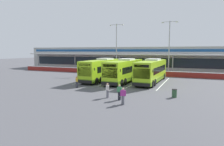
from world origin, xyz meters
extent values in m
plane|color=#4C4C51|center=(0.00, 0.00, 0.00)|extent=(200.00, 200.00, 0.00)
cube|color=#B7B7B2|center=(0.00, 27.00, 2.75)|extent=(70.00, 10.00, 5.50)
cube|color=#19232D|center=(0.00, 21.98, 2.30)|extent=(66.00, 0.08, 2.20)
cube|color=navy|center=(0.00, 21.97, 5.15)|extent=(68.00, 0.08, 0.60)
cube|color=beige|center=(0.00, 20.50, 4.20)|extent=(67.00, 3.00, 0.24)
cube|color=gray|center=(0.00, 27.00, 5.75)|extent=(70.00, 10.00, 0.50)
cylinder|color=#999999|center=(-31.00, 19.30, 2.10)|extent=(0.20, 0.20, 4.20)
cylinder|color=#999999|center=(-18.60, 19.30, 2.10)|extent=(0.20, 0.20, 4.20)
cylinder|color=#999999|center=(-6.20, 19.30, 2.10)|extent=(0.20, 0.20, 4.20)
cylinder|color=#999999|center=(6.20, 19.30, 2.10)|extent=(0.20, 0.20, 4.20)
cube|color=maroon|center=(0.00, 14.50, 0.50)|extent=(60.00, 0.36, 1.00)
cube|color=#B2B2B2|center=(0.00, 14.50, 1.05)|extent=(60.00, 0.40, 0.10)
cube|color=#9ED11E|center=(-4.05, 5.49, 1.91)|extent=(2.85, 12.06, 3.19)
cube|color=#598419|center=(-4.05, 5.49, 0.59)|extent=(2.87, 12.08, 0.56)
cube|color=black|center=(-4.04, 5.89, 2.15)|extent=(2.82, 9.66, 0.96)
cube|color=black|center=(-4.19, -0.46, 2.05)|extent=(2.31, 0.16, 1.40)
cube|color=black|center=(-4.19, -0.47, 3.05)|extent=(2.05, 0.13, 0.40)
cube|color=silver|center=(-4.02, 6.49, 3.64)|extent=(2.12, 2.85, 0.28)
cube|color=black|center=(-4.20, -0.57, 0.55)|extent=(2.45, 0.22, 0.44)
cube|color=black|center=(-2.73, -0.15, 2.40)|extent=(0.08, 0.12, 0.36)
cube|color=black|center=(-5.64, -0.08, 2.40)|extent=(0.08, 0.12, 0.36)
cylinder|color=black|center=(-2.74, 10.05, 0.52)|extent=(0.35, 1.05, 1.04)
cylinder|color=black|center=(-5.13, 10.11, 0.52)|extent=(0.35, 1.05, 1.04)
cylinder|color=black|center=(-2.93, 2.26, 0.52)|extent=(0.35, 1.05, 1.04)
cylinder|color=black|center=(-5.32, 2.32, 0.52)|extent=(0.35, 1.05, 1.04)
cylinder|color=black|center=(-2.96, 0.86, 0.52)|extent=(0.35, 1.05, 1.04)
cylinder|color=black|center=(-5.35, 0.92, 0.52)|extent=(0.35, 1.05, 1.04)
cube|color=#9ED11E|center=(0.05, 5.24, 1.91)|extent=(2.85, 12.06, 3.19)
cube|color=#598419|center=(0.05, 5.24, 0.59)|extent=(2.87, 12.08, 0.56)
cube|color=black|center=(0.06, 5.64, 2.15)|extent=(2.82, 9.66, 0.96)
cube|color=black|center=(-0.09, -0.71, 2.05)|extent=(2.31, 0.16, 1.40)
cube|color=black|center=(-0.09, -0.72, 3.05)|extent=(2.05, 0.13, 0.40)
cube|color=silver|center=(0.08, 6.24, 3.64)|extent=(2.12, 2.85, 0.28)
cube|color=black|center=(-0.10, -0.82, 0.55)|extent=(2.45, 0.22, 0.44)
cube|color=black|center=(1.37, -0.40, 2.40)|extent=(0.08, 0.12, 0.36)
cube|color=black|center=(-1.54, -0.32, 2.40)|extent=(0.08, 0.12, 0.36)
cylinder|color=black|center=(1.36, 9.81, 0.52)|extent=(0.35, 1.05, 1.04)
cylinder|color=black|center=(-1.03, 9.87, 0.52)|extent=(0.35, 1.05, 1.04)
cylinder|color=black|center=(1.17, 2.01, 0.52)|extent=(0.35, 1.05, 1.04)
cylinder|color=black|center=(-1.22, 2.07, 0.52)|extent=(0.35, 1.05, 1.04)
cylinder|color=black|center=(1.14, 0.61, 0.52)|extent=(0.35, 1.05, 1.04)
cylinder|color=black|center=(-1.25, 0.67, 0.52)|extent=(0.35, 1.05, 1.04)
cube|color=#9ED11E|center=(4.31, 6.11, 1.91)|extent=(2.85, 12.06, 3.19)
cube|color=#598419|center=(4.31, 6.11, 0.59)|extent=(2.87, 12.08, 0.56)
cube|color=black|center=(4.32, 6.51, 2.15)|extent=(2.82, 9.66, 0.96)
cube|color=black|center=(4.17, 0.16, 2.05)|extent=(2.31, 0.16, 1.40)
cube|color=black|center=(4.17, 0.15, 3.05)|extent=(2.05, 0.13, 0.40)
cube|color=silver|center=(4.34, 7.11, 3.64)|extent=(2.12, 2.85, 0.28)
cube|color=black|center=(4.16, 0.05, 0.55)|extent=(2.45, 0.22, 0.44)
cube|color=black|center=(5.63, 0.48, 2.40)|extent=(0.08, 0.12, 0.36)
cube|color=black|center=(2.72, 0.55, 2.40)|extent=(0.08, 0.12, 0.36)
cylinder|color=black|center=(5.62, 10.68, 0.52)|extent=(0.35, 1.05, 1.04)
cylinder|color=black|center=(3.23, 10.74, 0.52)|extent=(0.35, 1.05, 1.04)
cylinder|color=black|center=(5.43, 2.88, 0.52)|extent=(0.35, 1.05, 1.04)
cylinder|color=black|center=(3.04, 2.94, 0.52)|extent=(0.35, 1.05, 1.04)
cylinder|color=black|center=(5.39, 1.48, 0.52)|extent=(0.35, 1.05, 1.04)
cylinder|color=black|center=(3.00, 1.54, 0.52)|extent=(0.35, 1.05, 1.04)
cube|color=silver|center=(-6.30, 6.00, 0.00)|extent=(0.14, 13.00, 0.01)
cube|color=silver|center=(-2.10, 6.00, 0.00)|extent=(0.14, 13.00, 0.01)
cube|color=silver|center=(2.10, 6.00, 0.00)|extent=(0.14, 13.00, 0.01)
cube|color=silver|center=(6.30, 6.00, 0.00)|extent=(0.14, 13.00, 0.01)
cube|color=slate|center=(4.51, -8.38, 0.42)|extent=(0.17, 0.20, 0.84)
cube|color=slate|center=(4.69, -8.47, 0.42)|extent=(0.17, 0.20, 0.84)
cube|color=#A32D89|center=(4.60, -8.43, 1.12)|extent=(0.38, 0.28, 0.56)
cube|color=#A32D89|center=(4.39, -8.47, 1.09)|extent=(0.11, 0.12, 0.54)
cube|color=#A32D89|center=(4.82, -8.38, 1.09)|extent=(0.11, 0.12, 0.54)
sphere|color=#DBB293|center=(4.60, -8.43, 1.51)|extent=(0.22, 0.22, 0.22)
cube|color=black|center=(4.31, -8.46, 0.63)|extent=(0.17, 0.30, 0.22)
cylinder|color=black|center=(4.31, -8.46, 0.81)|extent=(0.02, 0.02, 0.16)
cube|color=#33333D|center=(-4.28, -2.44, 0.42)|extent=(0.22, 0.23, 0.84)
cube|color=#33333D|center=(-4.22, -2.64, 0.42)|extent=(0.22, 0.23, 0.84)
cube|color=gold|center=(-4.25, -2.54, 1.12)|extent=(0.40, 0.38, 0.56)
cube|color=gold|center=(-4.42, -2.41, 1.09)|extent=(0.13, 0.13, 0.54)
cube|color=gold|center=(-4.08, -2.67, 1.09)|extent=(0.13, 0.13, 0.54)
sphere|color=tan|center=(-4.25, -2.54, 1.51)|extent=(0.22, 0.22, 0.22)
cube|color=black|center=(3.59, -6.84, 0.42)|extent=(0.15, 0.19, 0.84)
cube|color=black|center=(3.74, -6.97, 0.42)|extent=(0.15, 0.19, 0.84)
cube|color=#387F4C|center=(3.67, -6.91, 1.12)|extent=(0.35, 0.24, 0.56)
cube|color=#387F4C|center=(3.45, -6.90, 1.09)|extent=(0.10, 0.11, 0.54)
cube|color=#387F4C|center=(3.89, -6.92, 1.09)|extent=(0.10, 0.11, 0.54)
sphere|color=tan|center=(3.67, -6.91, 1.51)|extent=(0.22, 0.22, 0.22)
cube|color=slate|center=(2.09, -6.35, 0.42)|extent=(0.22, 0.23, 0.84)
cube|color=slate|center=(2.14, -6.55, 0.42)|extent=(0.22, 0.23, 0.84)
cube|color=silver|center=(2.11, -6.45, 1.12)|extent=(0.40, 0.38, 0.56)
cube|color=silver|center=(1.94, -6.31, 1.09)|extent=(0.13, 0.13, 0.54)
cube|color=silver|center=(2.29, -6.59, 1.09)|extent=(0.13, 0.13, 0.54)
sphere|color=tan|center=(2.11, -6.45, 1.51)|extent=(0.22, 0.22, 0.22)
cylinder|color=#9E9EA3|center=(-5.85, 16.62, 5.50)|extent=(0.20, 0.20, 11.00)
cylinder|color=#9E9EA3|center=(-5.85, 16.62, 10.85)|extent=(2.80, 0.10, 0.10)
cube|color=silver|center=(-7.25, 16.62, 10.75)|extent=(0.44, 0.28, 0.20)
cube|color=silver|center=(-4.45, 16.62, 10.75)|extent=(0.44, 0.28, 0.20)
cylinder|color=#9E9EA3|center=(5.70, 16.34, 5.50)|extent=(0.20, 0.20, 11.00)
cylinder|color=#9E9EA3|center=(5.70, 16.34, 10.85)|extent=(2.80, 0.10, 0.10)
cube|color=silver|center=(4.30, 16.34, 10.75)|extent=(0.44, 0.28, 0.20)
cube|color=silver|center=(7.10, 16.34, 10.75)|extent=(0.44, 0.28, 0.20)
cylinder|color=#2D5133|center=(8.81, -3.49, 0.42)|extent=(0.52, 0.52, 0.85)
cylinder|color=black|center=(8.81, -3.49, 0.89)|extent=(0.54, 0.54, 0.08)
camera|label=1|loc=(10.86, -26.25, 5.10)|focal=32.54mm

